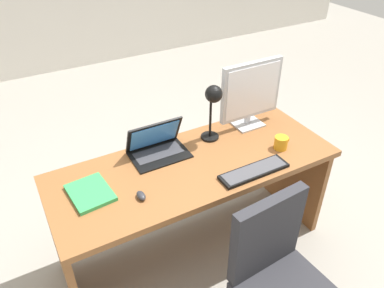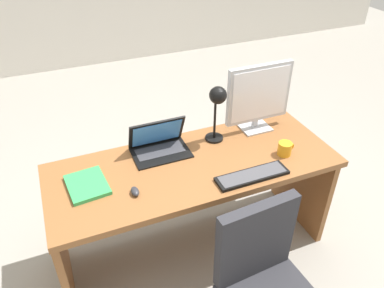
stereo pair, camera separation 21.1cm
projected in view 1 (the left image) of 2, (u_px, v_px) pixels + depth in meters
name	position (u px, v px, depth m)	size (l,w,h in m)	color
ground	(122.00, 143.00, 3.79)	(12.00, 12.00, 0.00)	gray
desk	(191.00, 185.00, 2.43)	(1.76, 0.69, 0.76)	brown
monitor	(251.00, 92.00, 2.50)	(0.45, 0.16, 0.47)	#B7BABF
laptop	(156.00, 144.00, 2.34)	(0.35, 0.25, 0.22)	black
keyboard	(254.00, 171.00, 2.20)	(0.44, 0.12, 0.02)	black
mouse	(141.00, 196.00, 2.02)	(0.04, 0.08, 0.03)	#2D2D33
desk_lamp	(213.00, 101.00, 2.33)	(0.12, 0.14, 0.39)	black
book	(90.00, 193.00, 2.04)	(0.23, 0.28, 0.02)	green
coffee_mug	(281.00, 143.00, 2.39)	(0.11, 0.09, 0.08)	orange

